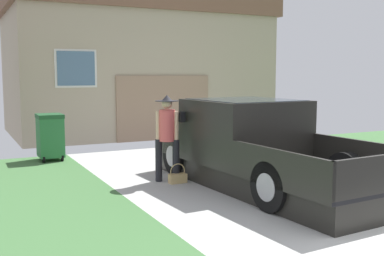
{
  "coord_description": "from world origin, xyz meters",
  "views": [
    {
      "loc": [
        -5.13,
        -3.51,
        2.13
      ],
      "look_at": [
        -1.13,
        4.5,
        1.1
      ],
      "focal_mm": 44.06,
      "sensor_mm": 36.0,
      "label": 1
    }
  ],
  "objects_px": {
    "person_with_hat": "(167,132)",
    "wheeled_trash_bin": "(50,135)",
    "pickup_truck": "(250,147)",
    "house_with_garage": "(135,64)",
    "handbag": "(178,177)"
  },
  "relations": [
    {
      "from": "person_with_hat",
      "to": "wheeled_trash_bin",
      "type": "xyz_separation_m",
      "value": [
        -1.65,
        3.45,
        -0.38
      ]
    },
    {
      "from": "pickup_truck",
      "to": "person_with_hat",
      "type": "height_order",
      "value": "person_with_hat"
    },
    {
      "from": "house_with_garage",
      "to": "person_with_hat",
      "type": "bearing_deg",
      "value": -105.72
    },
    {
      "from": "handbag",
      "to": "wheeled_trash_bin",
      "type": "bearing_deg",
      "value": 115.97
    },
    {
      "from": "person_with_hat",
      "to": "house_with_garage",
      "type": "height_order",
      "value": "house_with_garage"
    },
    {
      "from": "pickup_truck",
      "to": "person_with_hat",
      "type": "xyz_separation_m",
      "value": [
        -1.35,
        0.9,
        0.28
      ]
    },
    {
      "from": "pickup_truck",
      "to": "wheeled_trash_bin",
      "type": "relative_size",
      "value": 4.55
    },
    {
      "from": "house_with_garage",
      "to": "handbag",
      "type": "bearing_deg",
      "value": -104.54
    },
    {
      "from": "person_with_hat",
      "to": "wheeled_trash_bin",
      "type": "height_order",
      "value": "person_with_hat"
    },
    {
      "from": "house_with_garage",
      "to": "wheeled_trash_bin",
      "type": "relative_size",
      "value": 7.98
    },
    {
      "from": "wheeled_trash_bin",
      "to": "house_with_garage",
      "type": "bearing_deg",
      "value": 50.49
    },
    {
      "from": "house_with_garage",
      "to": "wheeled_trash_bin",
      "type": "xyz_separation_m",
      "value": [
        -3.98,
        -4.82,
        -1.87
      ]
    },
    {
      "from": "pickup_truck",
      "to": "handbag",
      "type": "height_order",
      "value": "pickup_truck"
    },
    {
      "from": "person_with_hat",
      "to": "wheeled_trash_bin",
      "type": "relative_size",
      "value": 1.5
    },
    {
      "from": "person_with_hat",
      "to": "house_with_garage",
      "type": "relative_size",
      "value": 0.19
    }
  ]
}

